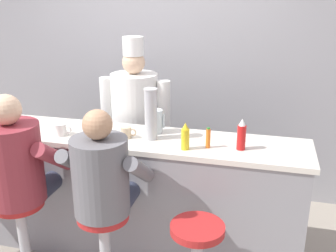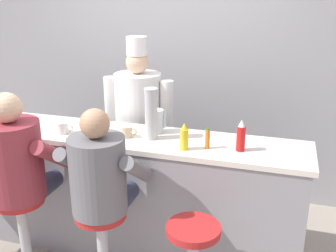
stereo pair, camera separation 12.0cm
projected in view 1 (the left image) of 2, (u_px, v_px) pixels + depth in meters
The scene contains 14 objects.
wall_back at pixel (159, 68), 4.17m from camera, with size 10.00×0.06×2.70m.
diner_counter at pixel (120, 193), 3.30m from camera, with size 3.01×0.57×1.04m.
ketchup_bottle_red at pixel (241, 135), 2.81m from camera, with size 0.06×0.06×0.23m.
mustard_bottle_yellow at pixel (185, 137), 2.82m from camera, with size 0.06×0.06×0.20m.
hot_sauce_bottle_orange at pixel (208, 138), 2.85m from camera, with size 0.03×0.03×0.15m.
water_pitcher_clear at pixel (155, 121), 3.15m from camera, with size 0.14×0.12×0.19m.
breakfast_plate at pixel (101, 133), 3.13m from camera, with size 0.23×0.23×0.05m.
cereal_bowl at pixel (19, 125), 3.27m from camera, with size 0.14×0.14×0.06m.
coffee_mug_tan at pixel (127, 132), 3.05m from camera, with size 0.13×0.08×0.09m.
coffee_mug_white at pixel (61, 129), 3.11m from camera, with size 0.14×0.09×0.09m.
cup_stack_steel at pixel (151, 114), 2.98m from camera, with size 0.10×0.10×0.40m.
diner_seated_maroon at pixel (17, 168), 2.78m from camera, with size 0.62×0.61×1.49m.
diner_seated_grey at pixel (103, 183), 2.64m from camera, with size 0.57×0.56×1.43m.
cook_in_whites_near at pixel (135, 121), 3.72m from camera, with size 0.68×0.44×1.75m.
Camera 1 is at (1.12, -2.46, 2.14)m, focal length 42.00 mm.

